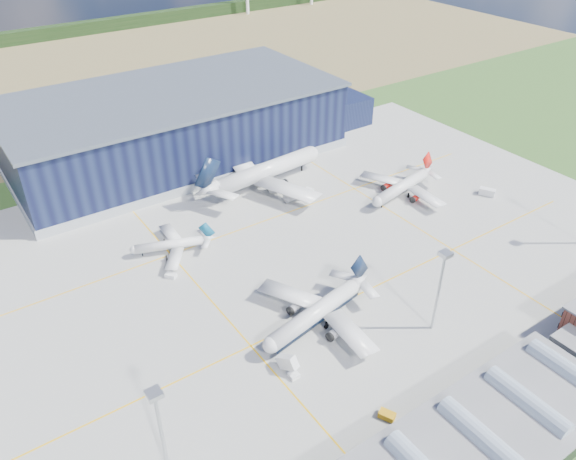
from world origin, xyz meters
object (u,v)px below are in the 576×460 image
object	(u,v)px
gse_tug_a	(387,415)
gse_cart_a	(309,190)
light_mast_west	(159,422)
airliner_widebody	(266,163)
light_mast_center	(441,279)
airliner_red	(402,182)
hangar	(180,126)
gse_van_b	(487,192)
airstair	(287,365)
airliner_regional	(169,241)
gse_cart_b	(171,275)
airliner_navy	(315,306)
car_b	(334,320)

from	to	relation	value
gse_tug_a	gse_cart_a	world-z (taller)	gse_tug_a
light_mast_west	airliner_widebody	bearing A→B (deg)	48.21
light_mast_center	airliner_red	world-z (taller)	light_mast_center
hangar	light_mast_west	xyz separation A→B (m)	(-62.81, -124.80, 3.82)
gse_van_b	airstair	xyz separation A→B (m)	(-101.89, -26.84, 0.35)
light_mast_west	airliner_regional	world-z (taller)	light_mast_west
light_mast_center	airstair	world-z (taller)	light_mast_center
airliner_widebody	airstair	bearing A→B (deg)	-124.72
gse_cart_a	gse_cart_b	size ratio (longest dim) A/B	1.01
airliner_regional	airliner_navy	bearing A→B (deg)	128.12
hangar	airstair	xyz separation A→B (m)	(-29.85, -115.89, -10.06)
airliner_navy	gse_cart_a	xyz separation A→B (m)	(38.84, 55.17, -5.59)
light_mast_center	airliner_navy	distance (m)	30.25
car_b	gse_cart_b	bearing A→B (deg)	9.25
hangar	gse_van_b	xyz separation A→B (m)	(72.04, -89.05, -10.41)
gse_van_b	car_b	size ratio (longest dim) A/B	1.43
gse_tug_a	gse_van_b	world-z (taller)	gse_van_b
airliner_red	airliner_regional	distance (m)	80.48
airliner_regional	gse_tug_a	size ratio (longest dim) A/B	7.62
light_mast_center	airliner_regional	size ratio (longest dim) A/B	0.90
light_mast_center	airliner_widebody	world-z (taller)	light_mast_center
airliner_navy	gse_van_b	world-z (taller)	airliner_navy
light_mast_west	airstair	bearing A→B (deg)	15.14
light_mast_center	airstair	distance (m)	40.55
light_mast_west	gse_cart_a	xyz separation A→B (m)	(85.63, 72.27, -14.79)
light_mast_west	car_b	bearing A→B (deg)	16.66
light_mast_west	airliner_widebody	size ratio (longest dim) A/B	0.43
airstair	gse_cart_b	bearing A→B (deg)	83.34
gse_cart_a	gse_tug_a	bearing A→B (deg)	-137.12
airliner_regional	gse_cart_b	bearing A→B (deg)	85.86
hangar	car_b	size ratio (longest dim) A/B	39.30
airliner_red	gse_van_b	world-z (taller)	airliner_red
airliner_navy	airliner_red	distance (m)	71.92
gse_tug_a	airliner_red	bearing A→B (deg)	18.83
airliner_navy	car_b	world-z (taller)	airliner_navy
airliner_regional	airstair	bearing A→B (deg)	112.22
hangar	airliner_widebody	xyz separation A→B (m)	(13.16, -39.80, -2.86)
hangar	airstair	bearing A→B (deg)	-104.44
hangar	light_mast_west	world-z (taller)	hangar
airliner_red	airstair	size ratio (longest dim) A/B	7.16
light_mast_west	light_mast_center	bearing A→B (deg)	0.00
airliner_navy	airliner_red	world-z (taller)	airliner_navy
airliner_red	gse_cart_a	bearing A→B (deg)	-51.42
gse_cart_a	gse_van_b	size ratio (longest dim) A/B	0.56
light_mast_center	airliner_red	bearing A→B (deg)	52.66
light_mast_center	gse_cart_b	distance (m)	72.36
airliner_regional	gse_van_b	world-z (taller)	airliner_regional
airliner_red	gse_cart_a	xyz separation A→B (m)	(-24.05, 20.27, -5.02)
gse_cart_b	gse_tug_a	bearing A→B (deg)	-115.24
airliner_regional	light_mast_west	bearing A→B (deg)	85.03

